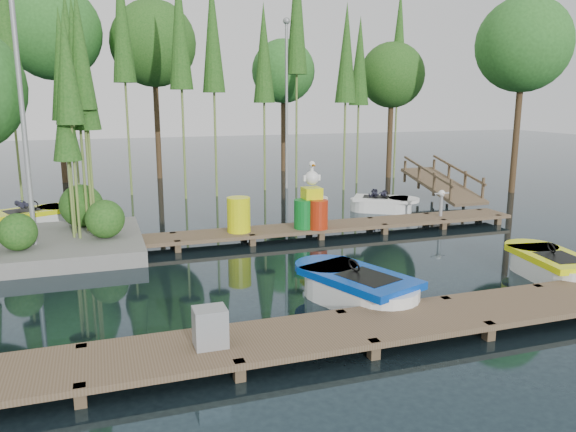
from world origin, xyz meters
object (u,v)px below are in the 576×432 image
object	(u,v)px
utility_cabinet	(210,327)
drum_cluster	(313,208)
boat_blue	(357,289)
yellow_barrel	(239,215)
boat_yellow_far	(31,218)

from	to	relation	value
utility_cabinet	drum_cluster	distance (m)	8.11
boat_blue	drum_cluster	xyz separation A→B (m)	(1.10, 5.22, 0.58)
yellow_barrel	boat_blue	bearing A→B (deg)	-78.81
boat_blue	boat_yellow_far	world-z (taller)	boat_yellow_far
boat_yellow_far	boat_blue	bearing A→B (deg)	-57.01
yellow_barrel	drum_cluster	xyz separation A→B (m)	(2.16, -0.15, 0.08)
boat_blue	boat_yellow_far	distance (m)	11.40
boat_blue	utility_cabinet	xyz separation A→B (m)	(-3.23, -1.63, 0.32)
utility_cabinet	yellow_barrel	bearing A→B (deg)	72.79
utility_cabinet	drum_cluster	world-z (taller)	drum_cluster
utility_cabinet	yellow_barrel	world-z (taller)	yellow_barrel
drum_cluster	utility_cabinet	bearing A→B (deg)	-122.28
boat_blue	boat_yellow_far	size ratio (longest dim) A/B	1.07
yellow_barrel	drum_cluster	world-z (taller)	drum_cluster
utility_cabinet	drum_cluster	bearing A→B (deg)	57.72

